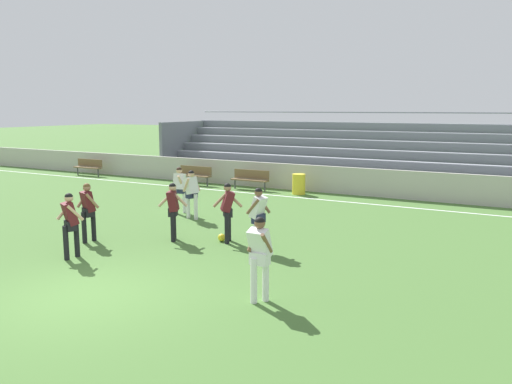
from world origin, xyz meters
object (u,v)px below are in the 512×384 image
(player_white_dropping_back, at_px, (192,190))
(player_white_overlapping, at_px, (179,186))
(bench_far_left, at_px, (250,178))
(player_white_on_ball, at_px, (260,252))
(player_white_deep_cover, at_px, (258,213))
(player_dark_challenging, at_px, (173,207))
(soccer_ball, at_px, (222,238))
(bleacher_stand, at_px, (359,152))
(trash_bin, at_px, (299,184))
(player_dark_pressing_high, at_px, (88,207))
(player_dark_trailing_run, at_px, (70,220))
(player_dark_wide_left, at_px, (228,207))
(bench_centre_sideline, at_px, (89,166))
(bench_far_right, at_px, (195,174))

(player_white_dropping_back, height_order, player_white_overlapping, player_white_dropping_back)
(bench_far_left, relative_size, player_white_on_ball, 1.08)
(player_white_deep_cover, height_order, player_white_overlapping, player_white_deep_cover)
(bench_far_left, relative_size, player_dark_challenging, 1.10)
(player_white_overlapping, relative_size, soccer_ball, 7.45)
(bleacher_stand, distance_m, trash_bin, 4.64)
(bench_far_left, relative_size, soccer_ball, 8.18)
(player_white_on_ball, bearing_deg, trash_bin, 110.83)
(bench_far_left, distance_m, player_dark_pressing_high, 10.26)
(player_dark_trailing_run, bearing_deg, bleacher_stand, 82.00)
(player_dark_wide_left, bearing_deg, soccer_ball, -173.15)
(player_dark_trailing_run, xyz_separation_m, player_white_overlapping, (-1.05, 5.78, -0.00))
(trash_bin, bearing_deg, player_dark_trailing_run, -94.88)
(player_white_on_ball, bearing_deg, player_white_deep_cover, 119.01)
(bleacher_stand, height_order, player_dark_pressing_high, bleacher_stand)
(bleacher_stand, bearing_deg, player_white_on_ball, -78.62)
(player_white_on_ball, bearing_deg, bench_centre_sideline, 145.24)
(bleacher_stand, xyz_separation_m, player_dark_wide_left, (0.34, -12.64, -0.55))
(player_dark_trailing_run, height_order, player_white_overlapping, player_dark_trailing_run)
(player_white_dropping_back, xyz_separation_m, player_dark_trailing_run, (0.11, -5.20, 0.00))
(player_white_overlapping, bearing_deg, bleacher_stand, 71.92)
(bench_far_right, relative_size, player_white_overlapping, 1.10)
(bench_centre_sideline, distance_m, player_white_dropping_back, 13.21)
(trash_bin, height_order, player_dark_trailing_run, player_dark_trailing_run)
(bench_far_left, xyz_separation_m, player_dark_wide_left, (4.02, -8.39, 0.44))
(bleacher_stand, bearing_deg, player_dark_challenging, -94.78)
(player_dark_pressing_high, bearing_deg, player_dark_challenging, 33.23)
(trash_bin, bearing_deg, bench_far_left, 177.95)
(bleacher_stand, relative_size, player_white_dropping_back, 12.95)
(player_dark_challenging, height_order, soccer_ball, player_dark_challenging)
(bench_centre_sideline, xyz_separation_m, player_white_deep_cover, (15.38, -8.72, 0.44))
(player_white_deep_cover, distance_m, player_dark_pressing_high, 4.79)
(player_dark_pressing_high, height_order, player_white_overlapping, player_dark_pressing_high)
(player_white_deep_cover, height_order, soccer_ball, player_white_deep_cover)
(bleacher_stand, xyz_separation_m, player_dark_pressing_high, (-3.05, -14.48, -0.55))
(player_white_deep_cover, distance_m, player_dark_challenging, 2.61)
(bench_centre_sideline, height_order, player_dark_trailing_run, player_dark_trailing_run)
(bench_centre_sideline, bearing_deg, player_dark_wide_left, -30.51)
(bench_far_right, distance_m, player_dark_pressing_high, 10.90)
(soccer_ball, bearing_deg, bleacher_stand, 90.68)
(bleacher_stand, xyz_separation_m, player_dark_challenging, (-1.10, -13.21, -0.57))
(soccer_ball, bearing_deg, bench_far_right, 129.49)
(player_white_deep_cover, bearing_deg, bench_centre_sideline, 150.44)
(bench_far_left, xyz_separation_m, player_dark_pressing_high, (0.63, -10.23, 0.44))
(bleacher_stand, height_order, bench_centre_sideline, bleacher_stand)
(player_dark_trailing_run, relative_size, soccer_ball, 7.46)
(bench_centre_sideline, distance_m, player_white_on_ball, 20.87)
(trash_bin, height_order, player_white_overlapping, player_white_overlapping)
(soccer_ball, bearing_deg, bench_far_left, 114.50)
(player_dark_wide_left, xyz_separation_m, player_white_dropping_back, (-2.67, 2.01, -0.01))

